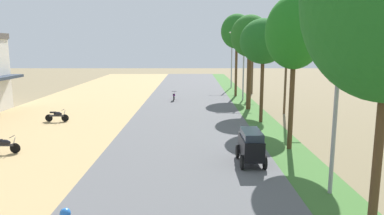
{
  "coord_description": "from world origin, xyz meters",
  "views": [
    {
      "loc": [
        0.35,
        -3.46,
        5.79
      ],
      "look_at": [
        0.46,
        20.2,
        1.69
      ],
      "focal_mm": 33.35,
      "sensor_mm": 36.0,
      "label": 1
    }
  ],
  "objects_px": {
    "median_tree_fourth": "(248,37)",
    "utility_pole_far": "(251,58)",
    "streetlamp_mid": "(242,60)",
    "parked_motorbike_second": "(2,145)",
    "car_van_black": "(249,145)",
    "median_tree_fifth": "(235,32)",
    "parked_motorbike_third": "(55,115)",
    "utility_pole_near": "(285,57)",
    "median_tree_second": "(293,33)",
    "streetlamp_near": "(336,72)",
    "streetlamp_far": "(230,55)",
    "motorbike_ahead_second": "(172,96)",
    "median_tree_third": "(262,42)"
  },
  "relations": [
    {
      "from": "median_tree_fourth",
      "to": "utility_pole_far",
      "type": "bearing_deg",
      "value": 78.92
    },
    {
      "from": "utility_pole_far",
      "to": "car_van_black",
      "type": "relative_size",
      "value": 3.49
    },
    {
      "from": "parked_motorbike_third",
      "to": "median_tree_third",
      "type": "height_order",
      "value": "median_tree_third"
    },
    {
      "from": "median_tree_second",
      "to": "parked_motorbike_third",
      "type": "bearing_deg",
      "value": 155.36
    },
    {
      "from": "parked_motorbike_second",
      "to": "utility_pole_far",
      "type": "height_order",
      "value": "utility_pole_far"
    },
    {
      "from": "median_tree_fourth",
      "to": "median_tree_fifth",
      "type": "bearing_deg",
      "value": 90.8
    },
    {
      "from": "median_tree_third",
      "to": "median_tree_fifth",
      "type": "relative_size",
      "value": 0.83
    },
    {
      "from": "car_van_black",
      "to": "motorbike_ahead_second",
      "type": "height_order",
      "value": "car_van_black"
    },
    {
      "from": "median_tree_fifth",
      "to": "median_tree_second",
      "type": "bearing_deg",
      "value": -88.78
    },
    {
      "from": "median_tree_fifth",
      "to": "streetlamp_far",
      "type": "bearing_deg",
      "value": 87.3
    },
    {
      "from": "parked_motorbike_second",
      "to": "car_van_black",
      "type": "relative_size",
      "value": 0.75
    },
    {
      "from": "motorbike_ahead_second",
      "to": "parked_motorbike_third",
      "type": "bearing_deg",
      "value": -128.67
    },
    {
      "from": "parked_motorbike_third",
      "to": "median_tree_second",
      "type": "xyz_separation_m",
      "value": [
        15.83,
        -7.26,
        5.92
      ]
    },
    {
      "from": "streetlamp_near",
      "to": "streetlamp_mid",
      "type": "relative_size",
      "value": 1.14
    },
    {
      "from": "median_tree_third",
      "to": "motorbike_ahead_second",
      "type": "relative_size",
      "value": 4.29
    },
    {
      "from": "streetlamp_near",
      "to": "streetlamp_mid",
      "type": "xyz_separation_m",
      "value": [
        -0.0,
        24.51,
        -0.54
      ]
    },
    {
      "from": "utility_pole_far",
      "to": "car_van_black",
      "type": "height_order",
      "value": "utility_pole_far"
    },
    {
      "from": "parked_motorbike_third",
      "to": "median_tree_fifth",
      "type": "height_order",
      "value": "median_tree_fifth"
    },
    {
      "from": "parked_motorbike_second",
      "to": "car_van_black",
      "type": "xyz_separation_m",
      "value": [
        13.03,
        -1.74,
        0.47
      ]
    },
    {
      "from": "median_tree_second",
      "to": "motorbike_ahead_second",
      "type": "xyz_separation_m",
      "value": [
        -7.41,
        17.78,
        -5.9
      ]
    },
    {
      "from": "median_tree_fifth",
      "to": "utility_pole_far",
      "type": "distance_m",
      "value": 4.41
    },
    {
      "from": "parked_motorbike_third",
      "to": "median_tree_second",
      "type": "height_order",
      "value": "median_tree_second"
    },
    {
      "from": "motorbike_ahead_second",
      "to": "car_van_black",
      "type": "bearing_deg",
      "value": -76.81
    },
    {
      "from": "parked_motorbike_third",
      "to": "median_tree_second",
      "type": "relative_size",
      "value": 0.21
    },
    {
      "from": "median_tree_second",
      "to": "streetlamp_near",
      "type": "xyz_separation_m",
      "value": [
        -0.06,
        -6.19,
        -1.63
      ]
    },
    {
      "from": "utility_pole_far",
      "to": "parked_motorbike_second",
      "type": "bearing_deg",
      "value": -125.29
    },
    {
      "from": "streetlamp_mid",
      "to": "streetlamp_far",
      "type": "bearing_deg",
      "value": 90.0
    },
    {
      "from": "median_tree_third",
      "to": "car_van_black",
      "type": "distance_m",
      "value": 11.3
    },
    {
      "from": "median_tree_fourth",
      "to": "streetlamp_mid",
      "type": "xyz_separation_m",
      "value": [
        0.28,
        5.53,
        -2.27
      ]
    },
    {
      "from": "median_tree_fifth",
      "to": "median_tree_fourth",
      "type": "bearing_deg",
      "value": -89.2
    },
    {
      "from": "streetlamp_mid",
      "to": "streetlamp_far",
      "type": "relative_size",
      "value": 0.95
    },
    {
      "from": "median_tree_fifth",
      "to": "utility_pole_far",
      "type": "relative_size",
      "value": 1.1
    },
    {
      "from": "streetlamp_far",
      "to": "utility_pole_far",
      "type": "relative_size",
      "value": 0.92
    },
    {
      "from": "streetlamp_mid",
      "to": "median_tree_fifth",
      "type": "bearing_deg",
      "value": 97.24
    },
    {
      "from": "motorbike_ahead_second",
      "to": "median_tree_fourth",
      "type": "bearing_deg",
      "value": -35.19
    },
    {
      "from": "median_tree_fifth",
      "to": "utility_pole_far",
      "type": "height_order",
      "value": "median_tree_fifth"
    },
    {
      "from": "streetlamp_far",
      "to": "median_tree_second",
      "type": "bearing_deg",
      "value": -89.88
    },
    {
      "from": "median_tree_fifth",
      "to": "utility_pole_far",
      "type": "bearing_deg",
      "value": 45.83
    },
    {
      "from": "streetlamp_near",
      "to": "utility_pole_near",
      "type": "height_order",
      "value": "utility_pole_near"
    },
    {
      "from": "utility_pole_near",
      "to": "parked_motorbike_third",
      "type": "bearing_deg",
      "value": -169.08
    },
    {
      "from": "median_tree_fifth",
      "to": "streetlamp_mid",
      "type": "xyz_separation_m",
      "value": [
        0.4,
        -3.12,
        -3.06
      ]
    },
    {
      "from": "streetlamp_mid",
      "to": "utility_pole_near",
      "type": "distance_m",
      "value": 7.96
    },
    {
      "from": "median_tree_fifth",
      "to": "motorbike_ahead_second",
      "type": "height_order",
      "value": "median_tree_fifth"
    },
    {
      "from": "parked_motorbike_second",
      "to": "streetlamp_far",
      "type": "height_order",
      "value": "streetlamp_far"
    },
    {
      "from": "median_tree_third",
      "to": "streetlamp_mid",
      "type": "height_order",
      "value": "median_tree_third"
    },
    {
      "from": "parked_motorbike_second",
      "to": "streetlamp_near",
      "type": "height_order",
      "value": "streetlamp_near"
    },
    {
      "from": "median_tree_fifth",
      "to": "streetlamp_far",
      "type": "relative_size",
      "value": 1.21
    },
    {
      "from": "streetlamp_mid",
      "to": "motorbike_ahead_second",
      "type": "relative_size",
      "value": 4.06
    },
    {
      "from": "median_tree_fourth",
      "to": "median_tree_second",
      "type": "bearing_deg",
      "value": -88.5
    },
    {
      "from": "streetlamp_far",
      "to": "car_van_black",
      "type": "xyz_separation_m",
      "value": [
        -2.57,
        -32.47,
        -3.48
      ]
    }
  ]
}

